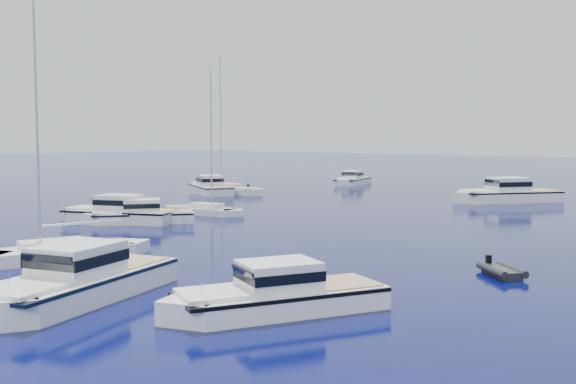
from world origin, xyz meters
The scene contains 13 objects.
motor_cruiser_near centered at (15.86, 5.54, 0.00)m, with size 2.88×9.42×2.47m, color white, non-canonical shape.
motor_cruiser_right centered at (8.48, 1.85, 0.00)m, with size 3.39×11.09×2.91m, color white, non-canonical shape.
motor_cruiser_left centered at (-8.91, 19.01, 0.00)m, with size 2.72×8.88×2.33m, color white, non-canonical shape.
motor_cruiser_centre centered at (-10.70, 18.29, 0.00)m, with size 3.15×10.29×2.70m, color silver, non-canonical shape.
motor_cruiser_far_l centered at (-23.72, 40.84, 0.00)m, with size 3.18×10.40×2.73m, color silver, non-canonical shape.
motor_cruiser_distant centered at (6.44, 52.43, 0.00)m, with size 3.66×11.97×3.14m, color white, non-canonical shape.
motor_cruiser_horizon centered at (-18.93, 62.98, 0.00)m, with size 2.81×9.19×2.41m, color white, non-canonical shape.
sailboat_fore centered at (-0.02, 6.67, 0.00)m, with size 2.72×10.45×15.37m, color white, non-canonical shape.
sailboat_centre centered at (-9.31, 26.07, 0.00)m, with size 2.20×8.45×12.42m, color silver, non-canonical shape.
sailboat_far_l centered at (-22.26, 42.38, 0.00)m, with size 2.89×11.13×16.36m, color silver, non-canonical shape.
tender_yellow centered at (-1.80, 7.90, 0.00)m, with size 1.97×3.57×0.95m, color #CDBC0C, non-canonical shape.
tender_grey_near centered at (19.89, 17.43, 0.00)m, with size 1.62×2.80×0.95m, color black, non-canonical shape.
tender_grey_far centered at (-25.06, 46.47, 0.00)m, with size 2.10×3.88×0.95m, color black, non-canonical shape.
Camera 1 is at (31.97, -13.48, 6.61)m, focal length 42.31 mm.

